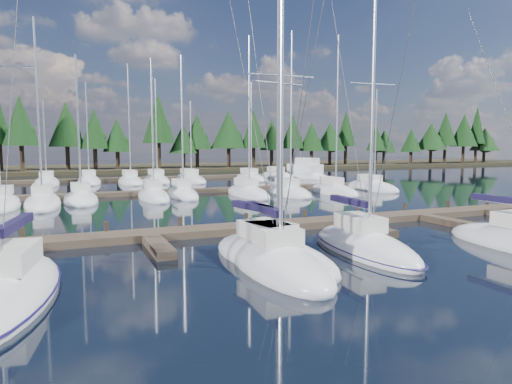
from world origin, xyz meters
name	(u,v)px	position (x,y,z in m)	size (l,w,h in m)	color
ground	(197,206)	(0.00, 30.00, 0.00)	(260.00, 260.00, 0.00)	black
far_shore	(117,168)	(0.00, 90.00, 0.30)	(220.00, 30.00, 0.60)	#2F2B1A
main_dock	(257,229)	(0.00, 17.36, 0.20)	(44.00, 6.13, 0.90)	#4D3F30
back_docks	(154,184)	(0.00, 49.58, 0.20)	(50.00, 21.80, 0.40)	#4D3F30
front_sailboat_1	(5,293)	(-11.82, 9.87, 0.28)	(4.41, 9.41, 13.22)	silver
front_sailboat_2	(276,261)	(-2.20, 10.12, 0.29)	(3.35, 8.43, 13.76)	silver
front_sailboat_3	(272,256)	(-1.99, 10.99, 0.29)	(4.41, 8.01, 13.48)	silver
front_sailboat_4	(364,246)	(2.71, 11.02, 0.29)	(3.15, 8.43, 13.85)	silver
back_sailboat_rows	(158,187)	(-0.32, 45.24, 0.27)	(47.25, 32.54, 16.54)	silver
motor_yacht_right	(305,174)	(23.58, 54.39, 0.54)	(5.48, 10.49, 5.01)	silver
tree_line	(126,131)	(0.61, 80.17, 7.57)	(186.01, 11.75, 13.89)	black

